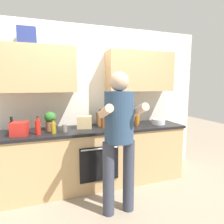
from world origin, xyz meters
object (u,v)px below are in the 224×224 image
object	(u,v)px
knife_block	(100,119)
grocery_bag_rice	(125,120)
bottle_soy	(12,126)
bottle_oil	(53,127)
bottle_juice	(138,117)
bottle_wine	(121,117)
person_standing	(119,132)
mixing_bowl	(158,122)
potted_herb	(50,120)
grocery_bag_bread	(84,122)
bottle_syrup	(137,118)
cup_stoneware	(64,128)
bottle_hotsauce	(38,127)
bottle_vinegar	(103,120)
grocery_bag_crisps	(20,129)

from	to	relation	value
knife_block	grocery_bag_rice	distance (m)	0.40
bottle_soy	bottle_oil	bearing A→B (deg)	-24.68
bottle_juice	bottle_wine	xyz separation A→B (m)	(-0.24, 0.12, -0.02)
person_standing	bottle_juice	xyz separation A→B (m)	(0.66, 0.85, 0.02)
person_standing	knife_block	world-z (taller)	person_standing
mixing_bowl	potted_herb	xyz separation A→B (m)	(-1.72, 0.13, 0.10)
bottle_wine	grocery_bag_bread	distance (m)	0.68
bottle_soy	bottle_syrup	xyz separation A→B (m)	(1.83, -0.15, 0.03)
cup_stoneware	bottle_oil	bearing A→B (deg)	-163.37
potted_herb	knife_block	bearing A→B (deg)	7.16
bottle_juice	potted_herb	xyz separation A→B (m)	(-1.40, -0.02, 0.02)
bottle_syrup	bottle_hotsauce	distance (m)	1.49
bottle_syrup	cup_stoneware	bearing A→B (deg)	-177.54
bottle_juice	bottle_soy	size ratio (longest dim) A/B	1.32
bottle_vinegar	mixing_bowl	distance (m)	0.96
bottle_soy	grocery_bag_bread	distance (m)	1.00
bottle_soy	bottle_syrup	bearing A→B (deg)	-4.80
bottle_vinegar	cup_stoneware	bearing A→B (deg)	-172.08
bottle_hotsauce	grocery_bag_rice	size ratio (longest dim) A/B	1.15
bottle_hotsauce	grocery_bag_bread	xyz separation A→B (m)	(0.66, 0.18, -0.01)
grocery_bag_bread	mixing_bowl	bearing A→B (deg)	-5.15
mixing_bowl	grocery_bag_rice	size ratio (longest dim) A/B	1.02
potted_herb	grocery_bag_bread	world-z (taller)	potted_herb
bottle_soy	potted_herb	size ratio (longest dim) A/B	0.81
bottle_oil	person_standing	bearing A→B (deg)	-41.12
knife_block	grocery_bag_crisps	world-z (taller)	knife_block
cup_stoneware	grocery_bag_crisps	distance (m)	0.57
bottle_juice	bottle_syrup	bearing A→B (deg)	-121.99
bottle_syrup	bottle_wine	bearing A→B (deg)	123.26
bottle_wine	bottle_vinegar	xyz separation A→B (m)	(-0.40, -0.22, 0.01)
bottle_juice	grocery_bag_crisps	distance (m)	1.80
bottle_vinegar	grocery_bag_crisps	size ratio (longest dim) A/B	1.39
person_standing	bottle_soy	distance (m)	1.52
bottle_soy	bottle_juice	bearing A→B (deg)	-0.75
person_standing	bottle_wine	xyz separation A→B (m)	(0.42, 0.97, -0.00)
bottle_syrup	bottle_vinegar	bearing A→B (deg)	176.75
bottle_vinegar	knife_block	xyz separation A→B (m)	(0.01, 0.18, -0.01)
mixing_bowl	bottle_oil	bearing A→B (deg)	-177.35
bottle_wine	bottle_vinegar	world-z (taller)	bottle_vinegar
bottle_wine	bottle_hotsauce	distance (m)	1.36
bottle_soy	grocery_bag_crisps	distance (m)	0.23
bottle_soy	potted_herb	xyz separation A→B (m)	(0.51, -0.04, 0.06)
grocery_bag_bread	person_standing	bearing A→B (deg)	-72.77
knife_block	potted_herb	distance (m)	0.78
bottle_wine	bottle_syrup	size ratio (longest dim) A/B	0.90
person_standing	bottle_wine	world-z (taller)	person_standing
bottle_syrup	potted_herb	bearing A→B (deg)	175.11
person_standing	potted_herb	distance (m)	1.11
bottle_syrup	bottle_oil	distance (m)	1.30
bottle_wine	grocery_bag_rice	world-z (taller)	bottle_wine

